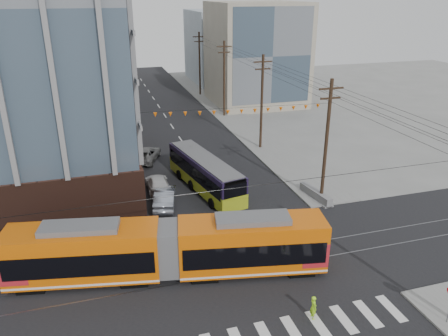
# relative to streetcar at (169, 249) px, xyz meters

# --- Properties ---
(ground) EXTENTS (160.00, 160.00, 0.00)m
(ground) POSITION_rel_streetcar_xyz_m (6.39, -4.10, -1.98)
(ground) COLOR slate
(bg_bldg_nw_near) EXTENTS (18.00, 16.00, 18.00)m
(bg_bldg_nw_near) POSITION_rel_streetcar_xyz_m (-10.61, 47.90, 7.02)
(bg_bldg_nw_near) COLOR #8C99A5
(bg_bldg_nw_near) RESTS_ON ground
(bg_bldg_ne_near) EXTENTS (14.00, 14.00, 16.00)m
(bg_bldg_ne_near) POSITION_rel_streetcar_xyz_m (22.39, 43.90, 6.02)
(bg_bldg_ne_near) COLOR gray
(bg_bldg_ne_near) RESTS_ON ground
(bg_bldg_nw_far) EXTENTS (16.00, 18.00, 20.00)m
(bg_bldg_nw_far) POSITION_rel_streetcar_xyz_m (-7.61, 67.90, 8.02)
(bg_bldg_nw_far) COLOR gray
(bg_bldg_nw_far) RESTS_ON ground
(bg_bldg_ne_far) EXTENTS (16.00, 16.00, 14.00)m
(bg_bldg_ne_far) POSITION_rel_streetcar_xyz_m (24.39, 63.90, 5.02)
(bg_bldg_ne_far) COLOR #8C99A5
(bg_bldg_ne_far) RESTS_ON ground
(utility_pole_far) EXTENTS (0.30, 0.30, 11.00)m
(utility_pole_far) POSITION_rel_streetcar_xyz_m (14.89, 51.90, 3.52)
(utility_pole_far) COLOR black
(utility_pole_far) RESTS_ON ground
(streetcar) EXTENTS (20.68, 6.75, 3.95)m
(streetcar) POSITION_rel_streetcar_xyz_m (0.00, 0.00, 0.00)
(streetcar) COLOR #D35806
(streetcar) RESTS_ON ground
(city_bus) EXTENTS (4.75, 11.84, 3.28)m
(city_bus) POSITION_rel_streetcar_xyz_m (5.61, 12.42, -0.34)
(city_bus) COLOR #1E1433
(city_bus) RESTS_ON ground
(parked_car_silver) EXTENTS (2.85, 5.22, 1.63)m
(parked_car_silver) POSITION_rel_streetcar_xyz_m (1.41, 10.14, -1.16)
(parked_car_silver) COLOR #88909E
(parked_car_silver) RESTS_ON ground
(parked_car_white) EXTENTS (2.05, 4.92, 1.42)m
(parked_car_white) POSITION_rel_streetcar_xyz_m (1.27, 13.40, -1.26)
(parked_car_white) COLOR silver
(parked_car_white) RESTS_ON ground
(parked_car_grey) EXTENTS (4.26, 5.85, 1.48)m
(parked_car_grey) POSITION_rel_streetcar_xyz_m (1.22, 21.69, -1.24)
(parked_car_grey) COLOR #5F5F5F
(parked_car_grey) RESTS_ON ground
(pedestrian) EXTENTS (0.38, 0.57, 1.51)m
(pedestrian) POSITION_rel_streetcar_xyz_m (7.12, -6.46, -1.22)
(pedestrian) COLOR #A0EA1F
(pedestrian) RESTS_ON ground
(jersey_barrier) EXTENTS (1.50, 4.26, 0.83)m
(jersey_barrier) POSITION_rel_streetcar_xyz_m (14.69, 7.57, -1.56)
(jersey_barrier) COLOR slate
(jersey_barrier) RESTS_ON ground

